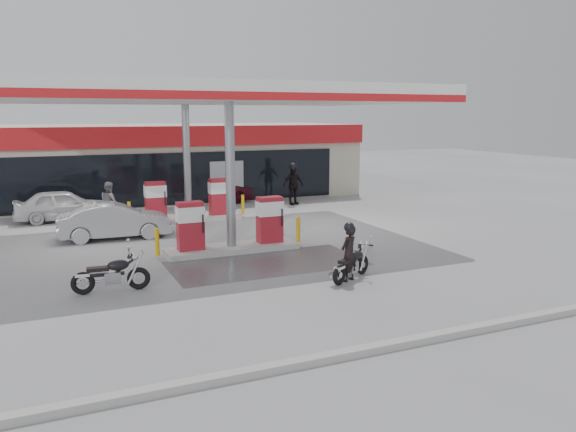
% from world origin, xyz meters
% --- Properties ---
extents(ground, '(90.00, 90.00, 0.00)m').
position_xyz_m(ground, '(0.00, 0.00, 0.00)').
color(ground, gray).
rests_on(ground, ground).
extents(wet_patch, '(6.00, 3.00, 0.00)m').
position_xyz_m(wet_patch, '(0.50, 0.00, 0.00)').
color(wet_patch, '#4C4C4F').
rests_on(wet_patch, ground).
extents(drain_cover, '(0.70, 0.70, 0.01)m').
position_xyz_m(drain_cover, '(2.00, -2.00, 0.00)').
color(drain_cover, '#38383A').
rests_on(drain_cover, ground).
extents(kerb, '(28.00, 0.25, 0.15)m').
position_xyz_m(kerb, '(0.00, -7.00, 0.07)').
color(kerb, gray).
rests_on(kerb, ground).
extents(store_building, '(22.00, 8.22, 4.00)m').
position_xyz_m(store_building, '(0.01, 15.94, 2.01)').
color(store_building, beige).
rests_on(store_building, ground).
extents(canopy, '(16.00, 10.02, 5.51)m').
position_xyz_m(canopy, '(0.00, 5.00, 5.27)').
color(canopy, silver).
rests_on(canopy, ground).
extents(pump_island_near, '(5.14, 1.30, 1.78)m').
position_xyz_m(pump_island_near, '(0.00, 2.00, 0.71)').
color(pump_island_near, '#9E9E99').
rests_on(pump_island_near, ground).
extents(pump_island_far, '(5.14, 1.30, 1.78)m').
position_xyz_m(pump_island_far, '(0.00, 8.00, 0.71)').
color(pump_island_far, '#9E9E99').
rests_on(pump_island_far, ground).
extents(main_motorcycle, '(1.69, 1.09, 0.97)m').
position_xyz_m(main_motorcycle, '(2.06, -2.53, 0.43)').
color(main_motorcycle, black).
rests_on(main_motorcycle, ground).
extents(biker_main, '(0.69, 0.60, 1.58)m').
position_xyz_m(biker_main, '(1.90, -2.63, 0.79)').
color(biker_main, black).
rests_on(biker_main, ground).
extents(parked_motorcycle, '(2.01, 0.77, 1.03)m').
position_xyz_m(parked_motorcycle, '(-4.24, -1.00, 0.46)').
color(parked_motorcycle, black).
rests_on(parked_motorcycle, ground).
extents(sedan_white, '(4.04, 1.64, 1.37)m').
position_xyz_m(sedan_white, '(-4.97, 10.20, 0.69)').
color(sedan_white, silver).
rests_on(sedan_white, ground).
extents(attendant, '(0.85, 0.99, 1.75)m').
position_xyz_m(attendant, '(-3.16, 9.00, 0.88)').
color(attendant, slate).
rests_on(attendant, ground).
extents(hatchback_silver, '(4.14, 1.63, 1.34)m').
position_xyz_m(hatchback_silver, '(-3.37, 5.60, 0.67)').
color(hatchback_silver, '#929499').
rests_on(hatchback_silver, ground).
extents(parked_car_right, '(4.41, 3.21, 1.11)m').
position_xyz_m(parked_car_right, '(4.50, 12.86, 0.56)').
color(parked_car_right, '#501121').
rests_on(parked_car_right, ground).
extents(biker_walking, '(1.23, 0.64, 2.01)m').
position_xyz_m(biker_walking, '(5.99, 10.20, 1.01)').
color(biker_walking, black).
rests_on(biker_walking, ground).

